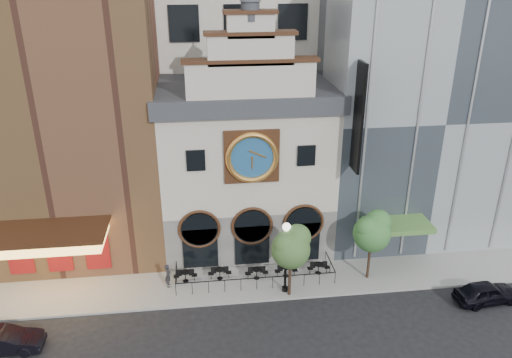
{
  "coord_description": "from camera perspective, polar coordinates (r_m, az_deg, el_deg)",
  "views": [
    {
      "loc": [
        -3.38,
        -25.97,
        20.11
      ],
      "look_at": [
        0.53,
        6.0,
        6.04
      ],
      "focal_mm": 35.0,
      "sensor_mm": 36.0,
      "label": 1
    }
  ],
  "objects": [
    {
      "name": "pedestrian",
      "position": [
        34.22,
        -10.02,
        -10.8
      ],
      "size": [
        0.4,
        0.61,
        1.66
      ],
      "primitive_type": "imported",
      "rotation": [
        0.0,
        0.0,
        1.56
      ],
      "color": "black",
      "rests_on": "sidewalk"
    },
    {
      "name": "car_left",
      "position": [
        32.45,
        -26.82,
        -16.18
      ],
      "size": [
        4.18,
        1.5,
        1.37
      ],
      "primitive_type": "imported",
      "rotation": [
        0.0,
        0.0,
        1.56
      ],
      "color": "black",
      "rests_on": "ground"
    },
    {
      "name": "ground",
      "position": [
        33.02,
        0.36,
        -13.92
      ],
      "size": [
        120.0,
        120.0,
        0.0
      ],
      "primitive_type": "plane",
      "color": "black",
      "rests_on": "ground"
    },
    {
      "name": "tree_right",
      "position": [
        33.99,
        13.17,
        -5.76
      ],
      "size": [
        2.58,
        2.49,
        4.97
      ],
      "color": "#382619",
      "rests_on": "sidewalk"
    },
    {
      "name": "bistro_2",
      "position": [
        34.63,
        0.08,
        -10.66
      ],
      "size": [
        1.58,
        0.68,
        0.9
      ],
      "color": "black",
      "rests_on": "sidewalk"
    },
    {
      "name": "cafe_railing",
      "position": [
        34.68,
        -0.17,
        -10.63
      ],
      "size": [
        10.6,
        2.6,
        0.9
      ],
      "primitive_type": null,
      "color": "black",
      "rests_on": "sidewalk"
    },
    {
      "name": "retail_building",
      "position": [
        40.75,
        17.15,
        8.4
      ],
      "size": [
        14.0,
        14.4,
        20.0
      ],
      "color": "gray",
      "rests_on": "ground"
    },
    {
      "name": "car_right",
      "position": [
        35.83,
        24.85,
        -11.69
      ],
      "size": [
        4.31,
        2.07,
        1.42
      ],
      "primitive_type": "imported",
      "rotation": [
        0.0,
        0.0,
        1.67
      ],
      "color": "black",
      "rests_on": "ground"
    },
    {
      "name": "bistro_0",
      "position": [
        34.69,
        -8.08,
        -10.86
      ],
      "size": [
        1.58,
        0.68,
        0.9
      ],
      "color": "black",
      "rests_on": "sidewalk"
    },
    {
      "name": "sidewalk",
      "position": [
        34.98,
        -0.17,
        -11.35
      ],
      "size": [
        44.0,
        5.0,
        0.15
      ],
      "primitive_type": "cube",
      "color": "gray",
      "rests_on": "ground"
    },
    {
      "name": "theater_building",
      "position": [
        37.95,
        -21.9,
        10.53
      ],
      "size": [
        14.0,
        15.6,
        25.0
      ],
      "color": "brown",
      "rests_on": "ground"
    },
    {
      "name": "tree_left",
      "position": [
        31.52,
        4.07,
        -7.68
      ],
      "size": [
        2.57,
        2.47,
        4.94
      ],
      "color": "#382619",
      "rests_on": "sidewalk"
    },
    {
      "name": "bistro_1",
      "position": [
        34.7,
        -4.16,
        -10.65
      ],
      "size": [
        1.58,
        0.68,
        0.9
      ],
      "color": "black",
      "rests_on": "sidewalk"
    },
    {
      "name": "lamppost",
      "position": [
        32.07,
        3.44,
        -8.09
      ],
      "size": [
        1.55,
        0.9,
        5.07
      ],
      "rotation": [
        0.0,
        0.0,
        -0.36
      ],
      "color": "black",
      "rests_on": "sidewalk"
    },
    {
      "name": "clock_building",
      "position": [
        36.52,
        -1.18,
        2.03
      ],
      "size": [
        12.6,
        8.78,
        18.65
      ],
      "color": "#605E5B",
      "rests_on": "ground"
    },
    {
      "name": "bistro_4",
      "position": [
        35.41,
        7.16,
        -10.01
      ],
      "size": [
        1.58,
        0.68,
        0.9
      ],
      "color": "black",
      "rests_on": "sidewalk"
    },
    {
      "name": "bistro_3",
      "position": [
        34.92,
        3.45,
        -10.38
      ],
      "size": [
        1.58,
        0.68,
        0.9
      ],
      "color": "black",
      "rests_on": "sidewalk"
    }
  ]
}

